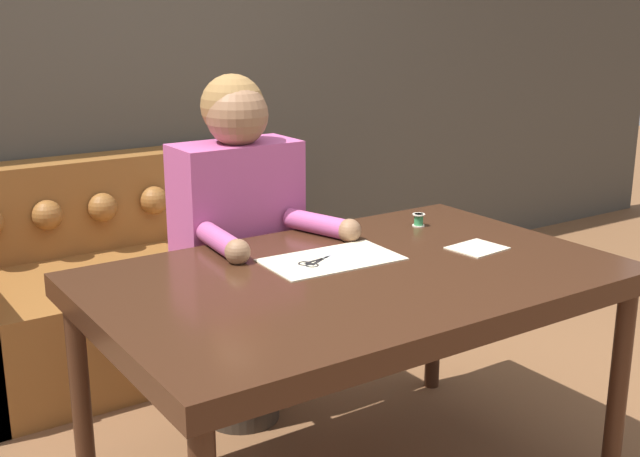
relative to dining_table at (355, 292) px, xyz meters
The scene contains 8 objects.
wall_back 1.99m from the dining_table, 88.91° to the left, with size 8.00×0.06×2.60m.
dining_table is the anchor object (origin of this frame).
couch 1.51m from the dining_table, 98.63° to the left, with size 1.62×0.89×0.85m.
person 0.63m from the dining_table, 95.13° to the left, with size 0.51×0.55×1.29m.
pattern_paper_main 0.14m from the dining_table, 90.59° to the left, with size 0.43×0.26×0.00m.
pattern_paper_offcut 0.47m from the dining_table, ahead, with size 0.18×0.16×0.00m.
scissors 0.16m from the dining_table, 109.81° to the left, with size 0.22×0.12×0.01m.
thread_spool 0.57m from the dining_table, 29.94° to the left, with size 0.04×0.04×0.05m.
Camera 1 is at (-1.38, -1.81, 1.51)m, focal length 45.00 mm.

